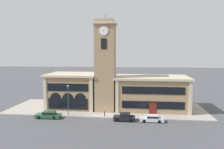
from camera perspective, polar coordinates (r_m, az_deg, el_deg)
The scene contains 10 objects.
ground_plane at distance 44.12m, azimuth -2.73°, elevation -11.24°, with size 300.00×300.00×0.00m, color #4C4C51.
sidewalk_kerb at distance 50.94m, azimuth -1.45°, elevation -8.82°, with size 44.12×14.36×0.15m.
clock_tower at distance 47.64m, azimuth -1.77°, elevation 2.23°, with size 4.91×4.91×21.03m.
town_hall_left_wing at distance 52.32m, azimuth -9.97°, elevation -4.08°, with size 11.64×9.74×8.01m.
town_hall_right_wing at distance 50.43m, azimuth 10.28°, elevation -4.73°, with size 16.35×9.74×7.54m.
parked_car_near at distance 45.42m, azimuth -16.26°, elevation -10.01°, with size 4.90×1.81×1.40m.
parked_car_mid at distance 42.14m, azimuth 3.30°, elevation -10.97°, with size 4.05×1.82×1.49m.
parked_car_far at distance 42.23m, azimuth 10.36°, elevation -11.18°, with size 4.47×1.80×1.26m.
street_lamp at distance 44.97m, azimuth -11.39°, elevation -5.50°, with size 0.36×0.36×6.25m.
bollard at distance 44.43m, azimuth -1.99°, elevation -10.22°, with size 0.18×0.18×1.06m.
Camera 1 is at (6.69, -41.66, 12.91)m, focal length 35.00 mm.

